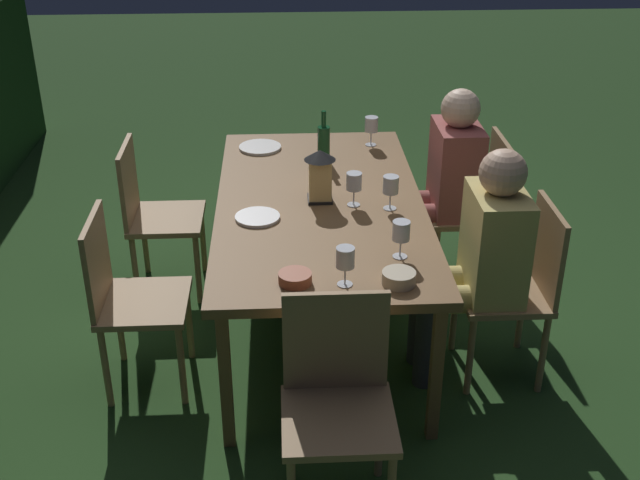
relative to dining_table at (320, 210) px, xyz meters
The scene contains 20 objects.
ground_plane 0.68m from the dining_table, ahead, with size 16.00×16.00×0.00m, color #26471E.
dining_table is the anchor object (origin of this frame).
chair_side_left_a 1.02m from the dining_table, 115.97° to the right, with size 0.42×0.40×0.87m.
person_in_mustard 0.83m from the dining_table, 121.88° to the right, with size 0.38×0.47×1.15m.
chair_side_left_b 1.02m from the dining_table, 64.03° to the right, with size 0.42×0.40×0.87m.
person_in_rust 0.83m from the dining_table, 58.12° to the right, with size 0.38×0.47×1.15m.
chair_head_near 1.24m from the dining_table, behind, with size 0.40×0.42×0.87m.
chair_side_right_b 1.02m from the dining_table, 64.03° to the left, with size 0.42×0.40×0.87m.
chair_side_right_a 1.02m from the dining_table, 115.97° to the left, with size 0.42×0.40×0.87m.
lantern_centerpiece 0.20m from the dining_table, 12.84° to the right, with size 0.15×0.15×0.27m.
green_bottle_on_table 0.54m from the dining_table, ahead, with size 0.07×0.07×0.29m.
wine_glass_a 0.85m from the dining_table, 23.87° to the right, with size 0.08×0.08×0.17m.
wine_glass_b 0.83m from the dining_table, behind, with size 0.08×0.08×0.17m.
wine_glass_c 0.69m from the dining_table, 152.09° to the right, with size 0.08×0.08×0.17m.
wine_glass_d 0.39m from the dining_table, 107.67° to the right, with size 0.08×0.08×0.17m.
wine_glass_e 0.24m from the dining_table, 109.32° to the right, with size 0.08×0.08×0.17m.
plate_a 0.36m from the dining_table, 120.97° to the left, with size 0.21×0.21×0.01m, color white.
plate_b 0.80m from the dining_table, 22.54° to the left, with size 0.24×0.24×0.01m, color silver.
bowl_olives 0.86m from the dining_table, 161.32° to the right, with size 0.14×0.14×0.05m.
bowl_bread 0.80m from the dining_table, 169.73° to the left, with size 0.14×0.14×0.05m.
Camera 1 is at (-3.58, 0.19, 2.38)m, focal length 44.81 mm.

